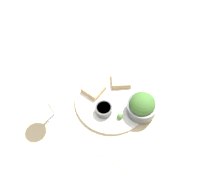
% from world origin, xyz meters
% --- Properties ---
extents(ground_plane, '(4.00, 4.00, 0.00)m').
position_xyz_m(ground_plane, '(0.00, 0.00, 0.00)').
color(ground_plane, '#C6B289').
extents(dinner_plate, '(0.29, 0.29, 0.01)m').
position_xyz_m(dinner_plate, '(0.00, 0.00, 0.01)').
color(dinner_plate, white).
rests_on(dinner_plate, ground_plane).
extents(salad_bowl, '(0.11, 0.11, 0.10)m').
position_xyz_m(salad_bowl, '(0.12, -0.04, 0.05)').
color(salad_bowl, '#4C5156').
rests_on(salad_bowl, dinner_plate).
extents(sauce_ramekin, '(0.06, 0.06, 0.03)m').
position_xyz_m(sauce_ramekin, '(-0.02, -0.06, 0.03)').
color(sauce_ramekin, '#4C4C4C').
rests_on(sauce_ramekin, dinner_plate).
extents(cheese_toast_near, '(0.09, 0.09, 0.03)m').
position_xyz_m(cheese_toast_near, '(0.02, 0.08, 0.03)').
color(cheese_toast_near, tan).
rests_on(cheese_toast_near, dinner_plate).
extents(cheese_toast_far, '(0.10, 0.10, 0.03)m').
position_xyz_m(cheese_toast_far, '(-0.08, 0.03, 0.03)').
color(cheese_toast_far, tan).
rests_on(cheese_toast_far, dinner_plate).
extents(wine_glass, '(0.08, 0.08, 0.17)m').
position_xyz_m(wine_glass, '(-0.21, -0.10, 0.12)').
color(wine_glass, silver).
rests_on(wine_glass, ground_plane).
extents(garnish, '(0.02, 0.02, 0.02)m').
position_xyz_m(garnish, '(0.04, -0.08, 0.02)').
color(garnish, '#477533').
rests_on(garnish, dinner_plate).
extents(fork, '(0.16, 0.08, 0.01)m').
position_xyz_m(fork, '(0.06, -0.25, 0.00)').
color(fork, silver).
rests_on(fork, ground_plane).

